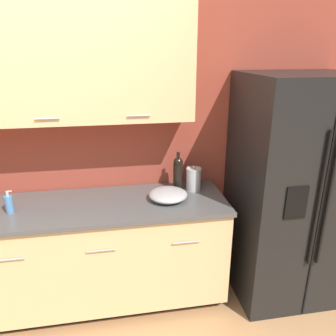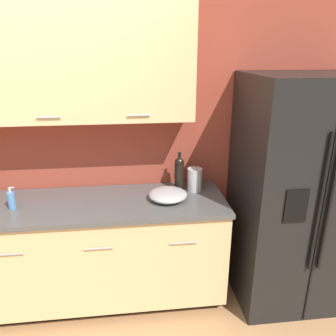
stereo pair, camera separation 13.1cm
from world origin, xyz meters
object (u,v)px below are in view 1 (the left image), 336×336
(refrigerator, at_px, (292,190))
(mixing_bowl, at_px, (168,195))
(steel_canister, at_px, (194,179))
(soap_dispenser, at_px, (9,204))
(wine_bottle, at_px, (178,172))

(refrigerator, xyz_separation_m, mixing_bowl, (-1.01, 0.05, 0.02))
(refrigerator, bearing_deg, steel_canister, 165.90)
(soap_dispenser, bearing_deg, refrigerator, -0.66)
(refrigerator, relative_size, soap_dispenser, 10.86)
(wine_bottle, relative_size, soap_dispenser, 1.86)
(refrigerator, height_order, steel_canister, refrigerator)
(soap_dispenser, distance_m, mixing_bowl, 1.15)
(soap_dispenser, xyz_separation_m, steel_canister, (1.38, 0.17, 0.03))
(wine_bottle, distance_m, mixing_bowl, 0.25)
(soap_dispenser, bearing_deg, steel_canister, 6.98)
(soap_dispenser, relative_size, steel_canister, 0.83)
(refrigerator, height_order, mixing_bowl, refrigerator)
(refrigerator, xyz_separation_m, soap_dispenser, (-2.16, 0.03, 0.05))
(refrigerator, bearing_deg, soap_dispenser, 179.34)
(refrigerator, height_order, wine_bottle, refrigerator)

